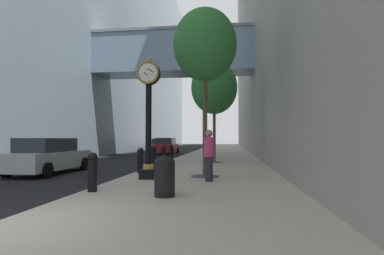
# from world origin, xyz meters

# --- Properties ---
(ground_plane) EXTENTS (110.00, 110.00, 0.00)m
(ground_plane) POSITION_xyz_m (0.00, 27.00, 0.00)
(ground_plane) COLOR black
(ground_plane) RESTS_ON ground
(sidewalk_right) EXTENTS (6.10, 80.00, 0.14)m
(sidewalk_right) POSITION_xyz_m (3.05, 30.00, 0.07)
(sidewalk_right) COLOR #ADA593
(sidewalk_right) RESTS_ON ground
(building_block_left) EXTENTS (23.10, 80.00, 32.11)m
(building_block_left) POSITION_xyz_m (-12.11, 29.94, 16.01)
(building_block_left) COLOR #93A8B7
(building_block_left) RESTS_ON ground
(street_clock) EXTENTS (0.84, 0.55, 4.43)m
(street_clock) POSITION_xyz_m (1.15, 6.21, 2.57)
(street_clock) COLOR black
(street_clock) RESTS_ON sidewalk_right
(bollard_nearest) EXTENTS (0.27, 0.27, 1.08)m
(bollard_nearest) POSITION_xyz_m (0.33, 3.44, 0.71)
(bollard_nearest) COLOR black
(bollard_nearest) RESTS_ON sidewalk_right
(bollard_third) EXTENTS (0.27, 0.27, 1.08)m
(bollard_third) POSITION_xyz_m (0.33, 7.96, 0.71)
(bollard_third) COLOR black
(bollard_third) RESTS_ON sidewalk_right
(bollard_fourth) EXTENTS (0.27, 0.27, 1.08)m
(bollard_fourth) POSITION_xyz_m (0.33, 10.22, 0.71)
(bollard_fourth) COLOR black
(bollard_fourth) RESTS_ON sidewalk_right
(bollard_fifth) EXTENTS (0.27, 0.27, 1.08)m
(bollard_fifth) POSITION_xyz_m (0.33, 12.49, 0.71)
(bollard_fifth) COLOR black
(bollard_fifth) RESTS_ON sidewalk_right
(bollard_sixth) EXTENTS (0.27, 0.27, 1.08)m
(bollard_sixth) POSITION_xyz_m (0.33, 14.75, 0.71)
(bollard_sixth) COLOR black
(bollard_sixth) RESTS_ON sidewalk_right
(street_tree_near) EXTENTS (2.47, 2.47, 6.53)m
(street_tree_near) POSITION_xyz_m (3.15, 7.12, 5.22)
(street_tree_near) COLOR #333335
(street_tree_near) RESTS_ON sidewalk_right
(street_tree_mid_near) EXTENTS (2.84, 2.84, 6.23)m
(street_tree_mid_near) POSITION_xyz_m (3.15, 14.10, 4.72)
(street_tree_mid_near) COLOR #333335
(street_tree_mid_near) RESTS_ON sidewalk_right
(trash_bin) EXTENTS (0.53, 0.53, 1.05)m
(trash_bin) POSITION_xyz_m (2.46, 2.98, 0.68)
(trash_bin) COLOR black
(trash_bin) RESTS_ON sidewalk_right
(pedestrian_walking) EXTENTS (0.48, 0.48, 1.76)m
(pedestrian_walking) POSITION_xyz_m (3.39, 5.85, 1.08)
(pedestrian_walking) COLOR #23232D
(pedestrian_walking) RESTS_ON sidewalk_right
(car_red_near) EXTENTS (2.11, 4.68, 1.66)m
(car_red_near) POSITION_xyz_m (-2.37, 25.91, 0.81)
(car_red_near) COLOR #AD191E
(car_red_near) RESTS_ON ground
(car_silver_mid) EXTENTS (2.00, 4.70, 1.62)m
(car_silver_mid) POSITION_xyz_m (-4.12, 8.44, 0.79)
(car_silver_mid) COLOR #B7BABF
(car_silver_mid) RESTS_ON ground
(car_grey_far) EXTENTS (2.13, 4.36, 1.58)m
(car_grey_far) POSITION_xyz_m (-4.06, 31.03, 0.77)
(car_grey_far) COLOR slate
(car_grey_far) RESTS_ON ground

